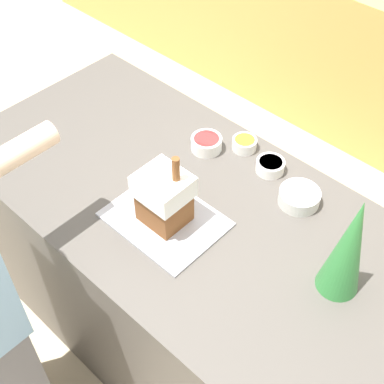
{
  "coord_description": "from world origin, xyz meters",
  "views": [
    {
      "loc": [
        0.8,
        -0.88,
        2.22
      ],
      "look_at": [
        -0.02,
        0.0,
        0.95
      ],
      "focal_mm": 50.0,
      "sensor_mm": 36.0,
      "label": 1
    }
  ],
  "objects_px": {
    "baking_tray": "(165,219)",
    "candy_bowl_near_tray_right": "(299,197)",
    "decorative_tree": "(349,247)",
    "gingerbread_house": "(164,197)",
    "candy_bowl_far_left": "(206,143)",
    "candy_bowl_far_right": "(244,143)",
    "candy_bowl_near_tray_left": "(270,166)"
  },
  "relations": [
    {
      "from": "baking_tray",
      "to": "candy_bowl_near_tray_right",
      "type": "bearing_deg",
      "value": 53.11
    },
    {
      "from": "decorative_tree",
      "to": "candy_bowl_near_tray_right",
      "type": "relative_size",
      "value": 2.61
    },
    {
      "from": "decorative_tree",
      "to": "gingerbread_house",
      "type": "bearing_deg",
      "value": -162.82
    },
    {
      "from": "decorative_tree",
      "to": "candy_bowl_near_tray_right",
      "type": "bearing_deg",
      "value": 144.68
    },
    {
      "from": "candy_bowl_far_left",
      "to": "decorative_tree",
      "type": "bearing_deg",
      "value": -14.94
    },
    {
      "from": "decorative_tree",
      "to": "candy_bowl_near_tray_right",
      "type": "height_order",
      "value": "decorative_tree"
    },
    {
      "from": "candy_bowl_far_right",
      "to": "candy_bowl_near_tray_left",
      "type": "xyz_separation_m",
      "value": [
        0.14,
        -0.03,
        0.0
      ]
    },
    {
      "from": "decorative_tree",
      "to": "candy_bowl_far_left",
      "type": "distance_m",
      "value": 0.72
    },
    {
      "from": "candy_bowl_near_tray_right",
      "to": "candy_bowl_far_right",
      "type": "distance_m",
      "value": 0.32
    },
    {
      "from": "baking_tray",
      "to": "candy_bowl_far_left",
      "type": "distance_m",
      "value": 0.38
    },
    {
      "from": "gingerbread_house",
      "to": "baking_tray",
      "type": "bearing_deg",
      "value": -149.65
    },
    {
      "from": "candy_bowl_far_left",
      "to": "candy_bowl_near_tray_left",
      "type": "bearing_deg",
      "value": 15.71
    },
    {
      "from": "gingerbread_house",
      "to": "decorative_tree",
      "type": "xyz_separation_m",
      "value": [
        0.55,
        0.17,
        0.07
      ]
    },
    {
      "from": "gingerbread_house",
      "to": "candy_bowl_near_tray_right",
      "type": "height_order",
      "value": "gingerbread_house"
    },
    {
      "from": "candy_bowl_near_tray_right",
      "to": "candy_bowl_far_right",
      "type": "bearing_deg",
      "value": 164.41
    },
    {
      "from": "baking_tray",
      "to": "candy_bowl_far_left",
      "type": "relative_size",
      "value": 3.2
    },
    {
      "from": "candy_bowl_near_tray_right",
      "to": "candy_bowl_far_left",
      "type": "bearing_deg",
      "value": -178.27
    },
    {
      "from": "gingerbread_house",
      "to": "candy_bowl_far_right",
      "type": "distance_m",
      "value": 0.46
    },
    {
      "from": "candy_bowl_near_tray_left",
      "to": "candy_bowl_far_left",
      "type": "distance_m",
      "value": 0.25
    },
    {
      "from": "gingerbread_house",
      "to": "candy_bowl_near_tray_left",
      "type": "height_order",
      "value": "gingerbread_house"
    },
    {
      "from": "candy_bowl_far_right",
      "to": "candy_bowl_near_tray_left",
      "type": "bearing_deg",
      "value": -11.64
    },
    {
      "from": "gingerbread_house",
      "to": "candy_bowl_far_right",
      "type": "xyz_separation_m",
      "value": [
        -0.03,
        0.45,
        -0.09
      ]
    },
    {
      "from": "candy_bowl_far_right",
      "to": "candy_bowl_far_left",
      "type": "distance_m",
      "value": 0.14
    },
    {
      "from": "candy_bowl_near_tray_right",
      "to": "candy_bowl_near_tray_left",
      "type": "height_order",
      "value": "candy_bowl_near_tray_right"
    },
    {
      "from": "baking_tray",
      "to": "candy_bowl_near_tray_left",
      "type": "distance_m",
      "value": 0.43
    },
    {
      "from": "candy_bowl_far_right",
      "to": "gingerbread_house",
      "type": "bearing_deg",
      "value": -85.7
    },
    {
      "from": "candy_bowl_near_tray_right",
      "to": "candy_bowl_near_tray_left",
      "type": "relative_size",
      "value": 1.36
    },
    {
      "from": "candy_bowl_near_tray_right",
      "to": "baking_tray",
      "type": "bearing_deg",
      "value": -126.89
    },
    {
      "from": "baking_tray",
      "to": "gingerbread_house",
      "type": "distance_m",
      "value": 0.11
    },
    {
      "from": "candy_bowl_near_tray_left",
      "to": "candy_bowl_far_left",
      "type": "xyz_separation_m",
      "value": [
        -0.24,
        -0.07,
        0.0
      ]
    },
    {
      "from": "candy_bowl_far_right",
      "to": "candy_bowl_near_tray_left",
      "type": "distance_m",
      "value": 0.14
    },
    {
      "from": "decorative_tree",
      "to": "candy_bowl_near_tray_left",
      "type": "distance_m",
      "value": 0.53
    }
  ]
}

